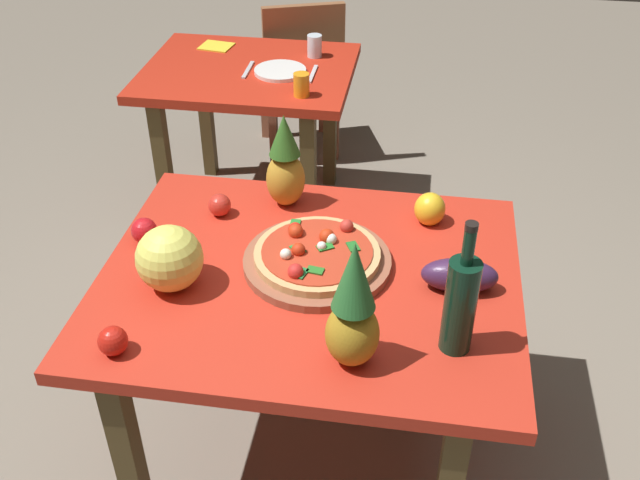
{
  "coord_description": "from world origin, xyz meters",
  "views": [
    {
      "loc": [
        0.27,
        -1.52,
        1.95
      ],
      "look_at": [
        0.01,
        0.09,
        0.78
      ],
      "focal_mm": 40.84,
      "sensor_mm": 36.0,
      "label": 1
    }
  ],
  "objects_px": {
    "pizza_board": "(317,262)",
    "pineapple_right": "(353,311)",
    "tomato_beside_pepper": "(220,205)",
    "drinking_glass_juice": "(301,85)",
    "tomato_by_bottle": "(113,341)",
    "napkin_folded": "(216,46)",
    "bell_pepper": "(430,209)",
    "dinner_plate": "(280,71)",
    "knife_utensil": "(313,74)",
    "tomato_at_corner": "(144,231)",
    "drinking_glass_water": "(315,46)",
    "background_table": "(250,94)",
    "dining_chair": "(301,70)",
    "pineapple_left": "(285,165)",
    "melon": "(169,258)",
    "fork_utensil": "(248,70)",
    "display_table": "(310,300)",
    "eggplant": "(460,274)",
    "wine_bottle": "(460,303)",
    "pizza": "(316,252)"
  },
  "relations": [
    {
      "from": "tomato_beside_pepper",
      "to": "drinking_glass_juice",
      "type": "bearing_deg",
      "value": 83.99
    },
    {
      "from": "knife_utensil",
      "to": "bell_pepper",
      "type": "bearing_deg",
      "value": -63.02
    },
    {
      "from": "pizza_board",
      "to": "tomato_at_corner",
      "type": "bearing_deg",
      "value": 175.94
    },
    {
      "from": "pizza_board",
      "to": "drinking_glass_juice",
      "type": "distance_m",
      "value": 1.11
    },
    {
      "from": "napkin_folded",
      "to": "melon",
      "type": "bearing_deg",
      "value": -78.21
    },
    {
      "from": "tomato_beside_pepper",
      "to": "knife_utensil",
      "type": "xyz_separation_m",
      "value": [
        0.1,
        1.09,
        -0.03
      ]
    },
    {
      "from": "pizza_board",
      "to": "bell_pepper",
      "type": "xyz_separation_m",
      "value": [
        0.29,
        0.26,
        0.03
      ]
    },
    {
      "from": "pizza_board",
      "to": "tomato_at_corner",
      "type": "height_order",
      "value": "tomato_at_corner"
    },
    {
      "from": "wine_bottle",
      "to": "dinner_plate",
      "type": "xyz_separation_m",
      "value": [
        -0.74,
        1.56,
        -0.13
      ]
    },
    {
      "from": "tomato_at_corner",
      "to": "napkin_folded",
      "type": "relative_size",
      "value": 0.53
    },
    {
      "from": "pineapple_left",
      "to": "tomato_beside_pepper",
      "type": "xyz_separation_m",
      "value": [
        -0.18,
        -0.09,
        -0.1
      ]
    },
    {
      "from": "tomato_by_bottle",
      "to": "fork_utensil",
      "type": "relative_size",
      "value": 0.4
    },
    {
      "from": "tomato_by_bottle",
      "to": "pineapple_right",
      "type": "bearing_deg",
      "value": 6.25
    },
    {
      "from": "pizza_board",
      "to": "napkin_folded",
      "type": "distance_m",
      "value": 1.7
    },
    {
      "from": "dining_chair",
      "to": "napkin_folded",
      "type": "xyz_separation_m",
      "value": [
        -0.32,
        -0.38,
        0.25
      ]
    },
    {
      "from": "pizza_board",
      "to": "pizza",
      "type": "xyz_separation_m",
      "value": [
        -0.0,
        0.0,
        0.03
      ]
    },
    {
      "from": "pineapple_right",
      "to": "drinking_glass_juice",
      "type": "relative_size",
      "value": 3.64
    },
    {
      "from": "tomato_by_bottle",
      "to": "dinner_plate",
      "type": "xyz_separation_m",
      "value": [
        0.05,
        1.7,
        -0.03
      ]
    },
    {
      "from": "pizza_board",
      "to": "tomato_beside_pepper",
      "type": "relative_size",
      "value": 5.92
    },
    {
      "from": "background_table",
      "to": "dining_chair",
      "type": "distance_m",
      "value": 0.62
    },
    {
      "from": "drinking_glass_water",
      "to": "bell_pepper",
      "type": "bearing_deg",
      "value": -66.2
    },
    {
      "from": "dining_chair",
      "to": "eggplant",
      "type": "height_order",
      "value": "dining_chair"
    },
    {
      "from": "display_table",
      "to": "pineapple_right",
      "type": "bearing_deg",
      "value": -63.5
    },
    {
      "from": "display_table",
      "to": "pineapple_left",
      "type": "height_order",
      "value": "pineapple_left"
    },
    {
      "from": "background_table",
      "to": "fork_utensil",
      "type": "relative_size",
      "value": 4.98
    },
    {
      "from": "pineapple_right",
      "to": "tomato_by_bottle",
      "type": "bearing_deg",
      "value": -173.75
    },
    {
      "from": "tomato_by_bottle",
      "to": "napkin_folded",
      "type": "distance_m",
      "value": 1.97
    },
    {
      "from": "display_table",
      "to": "eggplant",
      "type": "relative_size",
      "value": 5.63
    },
    {
      "from": "dinner_plate",
      "to": "napkin_folded",
      "type": "bearing_deg",
      "value": 144.6
    },
    {
      "from": "tomato_by_bottle",
      "to": "napkin_folded",
      "type": "xyz_separation_m",
      "value": [
        -0.3,
        1.95,
        -0.03
      ]
    },
    {
      "from": "pizza_board",
      "to": "pineapple_right",
      "type": "xyz_separation_m",
      "value": [
        0.14,
        -0.34,
        0.14
      ]
    },
    {
      "from": "fork_utensil",
      "to": "knife_utensil",
      "type": "distance_m",
      "value": 0.28
    },
    {
      "from": "display_table",
      "to": "dinner_plate",
      "type": "distance_m",
      "value": 1.39
    },
    {
      "from": "pizza_board",
      "to": "bell_pepper",
      "type": "bearing_deg",
      "value": 41.55
    },
    {
      "from": "dining_chair",
      "to": "pizza_board",
      "type": "relative_size",
      "value": 2.1
    },
    {
      "from": "melon",
      "to": "drinking_glass_water",
      "type": "xyz_separation_m",
      "value": [
        0.11,
        1.64,
        -0.04
      ]
    },
    {
      "from": "eggplant",
      "to": "pizza_board",
      "type": "bearing_deg",
      "value": 174.31
    },
    {
      "from": "fork_utensil",
      "to": "display_table",
      "type": "bearing_deg",
      "value": -70.44
    },
    {
      "from": "background_table",
      "to": "eggplant",
      "type": "height_order",
      "value": "eggplant"
    },
    {
      "from": "dinner_plate",
      "to": "napkin_folded",
      "type": "relative_size",
      "value": 1.57
    },
    {
      "from": "tomato_beside_pepper",
      "to": "dinner_plate",
      "type": "distance_m",
      "value": 1.09
    },
    {
      "from": "drinking_glass_juice",
      "to": "dinner_plate",
      "type": "xyz_separation_m",
      "value": [
        -0.13,
        0.21,
        -0.04
      ]
    },
    {
      "from": "pineapple_right",
      "to": "melon",
      "type": "xyz_separation_m",
      "value": [
        -0.5,
        0.2,
        -0.06
      ]
    },
    {
      "from": "background_table",
      "to": "pizza_board",
      "type": "distance_m",
      "value": 1.43
    },
    {
      "from": "background_table",
      "to": "pineapple_left",
      "type": "distance_m",
      "value": 1.12
    },
    {
      "from": "display_table",
      "to": "fork_utensil",
      "type": "bearing_deg",
      "value": 110.2
    },
    {
      "from": "background_table",
      "to": "pizza",
      "type": "xyz_separation_m",
      "value": [
        0.51,
        -1.32,
        0.16
      ]
    },
    {
      "from": "pizza_board",
      "to": "drinking_glass_water",
      "type": "distance_m",
      "value": 1.52
    },
    {
      "from": "display_table",
      "to": "eggplant",
      "type": "xyz_separation_m",
      "value": [
        0.4,
        0.0,
        0.14
      ]
    },
    {
      "from": "wine_bottle",
      "to": "pineapple_right",
      "type": "bearing_deg",
      "value": -160.53
    }
  ]
}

